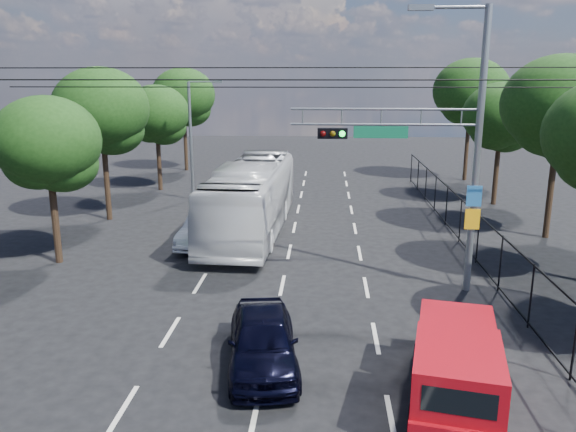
# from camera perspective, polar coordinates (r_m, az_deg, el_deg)

# --- Properties ---
(ground) EXTENTS (120.00, 120.00, 0.00)m
(ground) POSITION_cam_1_polar(r_m,az_deg,el_deg) (13.21, -3.39, -19.56)
(ground) COLOR black
(ground) RESTS_ON ground
(lane_markings) EXTENTS (6.12, 38.00, 0.01)m
(lane_markings) POSITION_cam_1_polar(r_m,az_deg,el_deg) (26.00, 0.41, -2.30)
(lane_markings) COLOR beige
(lane_markings) RESTS_ON ground
(signal_mast) EXTENTS (6.43, 0.39, 9.50)m
(signal_mast) POSITION_cam_1_polar(r_m,az_deg,el_deg) (19.40, 15.27, 7.43)
(signal_mast) COLOR slate
(signal_mast) RESTS_ON ground
(streetlight_left) EXTENTS (2.09, 0.22, 7.08)m
(streetlight_left) POSITION_cam_1_polar(r_m,az_deg,el_deg) (33.99, -9.58, 8.13)
(streetlight_left) COLOR slate
(streetlight_left) RESTS_ON ground
(utility_wires) EXTENTS (22.00, 5.04, 0.74)m
(utility_wires) POSITION_cam_1_polar(r_m,az_deg,el_deg) (19.80, -0.46, 13.81)
(utility_wires) COLOR black
(utility_wires) RESTS_ON ground
(fence_right) EXTENTS (0.06, 34.03, 2.00)m
(fence_right) POSITION_cam_1_polar(r_m,az_deg,el_deg) (24.70, 18.05, -1.41)
(fence_right) COLOR black
(fence_right) RESTS_ON ground
(tree_right_c) EXTENTS (5.10, 5.10, 8.29)m
(tree_right_c) POSITION_cam_1_polar(r_m,az_deg,el_deg) (27.97, 25.88, 9.41)
(tree_right_c) COLOR black
(tree_right_c) RESTS_ON ground
(tree_right_d) EXTENTS (4.32, 4.32, 7.02)m
(tree_right_d) POSITION_cam_1_polar(r_m,az_deg,el_deg) (34.50, 20.82, 9.03)
(tree_right_d) COLOR black
(tree_right_d) RESTS_ON ground
(tree_right_e) EXTENTS (5.28, 5.28, 8.58)m
(tree_right_e) POSITION_cam_1_polar(r_m,az_deg,el_deg) (42.20, 18.08, 11.47)
(tree_right_e) COLOR black
(tree_right_e) RESTS_ON ground
(tree_left_b) EXTENTS (4.08, 4.08, 6.63)m
(tree_left_b) POSITION_cam_1_polar(r_m,az_deg,el_deg) (23.64, -23.14, 6.29)
(tree_left_b) COLOR black
(tree_left_b) RESTS_ON ground
(tree_left_c) EXTENTS (4.80, 4.80, 7.80)m
(tree_left_c) POSITION_cam_1_polar(r_m,az_deg,el_deg) (30.17, -18.37, 9.68)
(tree_left_c) COLOR black
(tree_left_c) RESTS_ON ground
(tree_left_d) EXTENTS (4.20, 4.20, 6.83)m
(tree_left_d) POSITION_cam_1_polar(r_m,az_deg,el_deg) (37.63, -13.16, 9.70)
(tree_left_d) COLOR black
(tree_left_d) RESTS_ON ground
(tree_left_e) EXTENTS (4.92, 4.92, 7.99)m
(tree_left_e) POSITION_cam_1_polar(r_m,az_deg,el_deg) (45.34, -10.53, 11.52)
(tree_left_e) COLOR black
(tree_left_e) RESTS_ON ground
(red_pickup) EXTENTS (2.73, 5.22, 1.85)m
(red_pickup) POSITION_cam_1_polar(r_m,az_deg,el_deg) (13.57, 16.67, -14.34)
(red_pickup) COLOR black
(red_pickup) RESTS_ON ground
(navy_hatchback) EXTENTS (2.31, 4.51, 1.47)m
(navy_hatchback) POSITION_cam_1_polar(r_m,az_deg,el_deg) (14.72, -2.59, -12.48)
(navy_hatchback) COLOR black
(navy_hatchback) RESTS_ON ground
(white_bus) EXTENTS (3.30, 12.26, 3.39)m
(white_bus) POSITION_cam_1_polar(r_m,az_deg,el_deg) (26.77, -3.73, 1.88)
(white_bus) COLOR silver
(white_bus) RESTS_ON ground
(white_van) EXTENTS (2.04, 4.56, 1.45)m
(white_van) POSITION_cam_1_polar(r_m,az_deg,el_deg) (25.19, -8.23, -1.28)
(white_van) COLOR silver
(white_van) RESTS_ON ground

